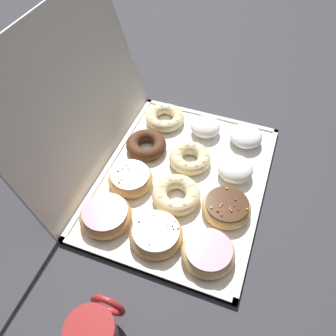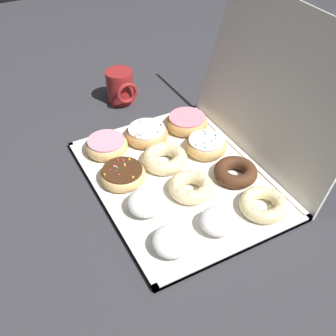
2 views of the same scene
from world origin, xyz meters
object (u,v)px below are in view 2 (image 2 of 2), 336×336
sprinkle_donut_9 (206,145)px  coffee_mug (120,86)px  donut_box (179,179)px  pink_frosted_donut_8 (187,122)px  sprinkle_donut_1 (123,174)px  cruller_donut_5 (165,158)px  cruller_donut_11 (263,204)px  powdered_filled_donut_7 (218,221)px  pink_frosted_donut_0 (106,145)px  powdered_filled_donut_3 (172,241)px  sprinkle_donut_4 (147,134)px  powdered_filled_donut_2 (146,202)px  cruller_donut_6 (190,187)px  chocolate_cake_ring_donut_10 (236,172)px

sprinkle_donut_9 → coffee_mug: bearing=-165.1°
donut_box → coffee_mug: bearing=176.9°
pink_frosted_donut_8 → sprinkle_donut_1: bearing=-64.8°
cruller_donut_5 → cruller_donut_11: size_ratio=1.04×
cruller_donut_5 → sprinkle_donut_9: size_ratio=1.06×
powdered_filled_donut_7 → coffee_mug: bearing=177.4°
pink_frosted_donut_0 → sprinkle_donut_1: 0.13m
powdered_filled_donut_3 → sprinkle_donut_9: bearing=136.1°
donut_box → powdered_filled_donut_7: (0.19, -0.01, 0.03)m
donut_box → cruller_donut_11: (0.19, 0.12, 0.02)m
pink_frosted_donut_8 → cruller_donut_5: bearing=-49.3°
sprinkle_donut_4 → coffee_mug: (-0.24, 0.02, 0.02)m
pink_frosted_donut_0 → pink_frosted_donut_8: pink_frosted_donut_8 is taller
cruller_donut_5 → cruller_donut_11: cruller_donut_5 is taller
pink_frosted_donut_0 → cruller_donut_11: (0.38, 0.24, -0.00)m
powdered_filled_donut_2 → sprinkle_donut_4: (-0.25, 0.12, -0.00)m
pink_frosted_donut_0 → cruller_donut_11: pink_frosted_donut_0 is taller
coffee_mug → sprinkle_donut_4: bearing=-5.7°
cruller_donut_6 → sprinkle_donut_9: bearing=135.0°
donut_box → powdered_filled_donut_7: powdered_filled_donut_7 is taller
cruller_donut_6 → coffee_mug: coffee_mug is taller
sprinkle_donut_1 → powdered_filled_donut_2: powdered_filled_donut_2 is taller
pink_frosted_donut_8 → sprinkle_donut_9: size_ratio=1.08×
cruller_donut_5 → coffee_mug: bearing=175.4°
sprinkle_donut_4 → sprinkle_donut_9: (0.12, 0.12, 0.00)m
sprinkle_donut_4 → pink_frosted_donut_8: size_ratio=0.99×
donut_box → cruller_donut_6: (0.06, -0.00, 0.02)m
sprinkle_donut_4 → cruller_donut_5: size_ratio=1.01×
cruller_donut_6 → cruller_donut_5: bearing=-178.2°
powdered_filled_donut_3 → cruller_donut_6: size_ratio=0.81×
chocolate_cake_ring_donut_10 → cruller_donut_11: bearing=-3.7°
coffee_mug → sprinkle_donut_9: bearing=14.9°
powdered_filled_donut_7 → pink_frosted_donut_8: 0.39m
sprinkle_donut_4 → sprinkle_donut_1: bearing=-45.5°
pink_frosted_donut_0 → cruller_donut_11: bearing=32.5°
sprinkle_donut_9 → chocolate_cake_ring_donut_10: sprinkle_donut_9 is taller
cruller_donut_5 → cruller_donut_6: bearing=1.8°
pink_frosted_donut_8 → coffee_mug: (-0.24, -0.10, 0.02)m
sprinkle_donut_4 → powdered_filled_donut_2: bearing=-26.2°
pink_frosted_donut_0 → coffee_mug: size_ratio=1.10×
cruller_donut_5 → sprinkle_donut_1: bearing=-87.1°
donut_box → cruller_donut_5: cruller_donut_5 is taller
powdered_filled_donut_7 → pink_frosted_donut_8: size_ratio=0.69×
powdered_filled_donut_3 → pink_frosted_donut_8: 0.45m
powdered_filled_donut_7 → pink_frosted_donut_8: (-0.37, 0.13, -0.00)m
sprinkle_donut_1 → chocolate_cake_ring_donut_10: (0.12, 0.26, -0.00)m
sprinkle_donut_1 → powdered_filled_donut_3: powdered_filled_donut_3 is taller
powdered_filled_donut_3 → cruller_donut_6: (-0.13, 0.12, -0.00)m
pink_frosted_donut_0 → powdered_filled_donut_7: 0.39m
pink_frosted_donut_8 → sprinkle_donut_4: bearing=-92.3°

